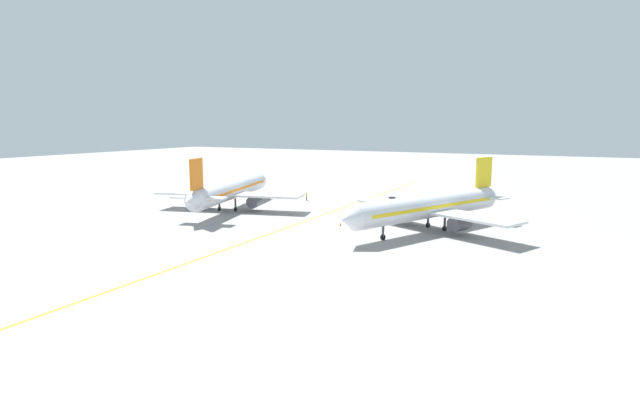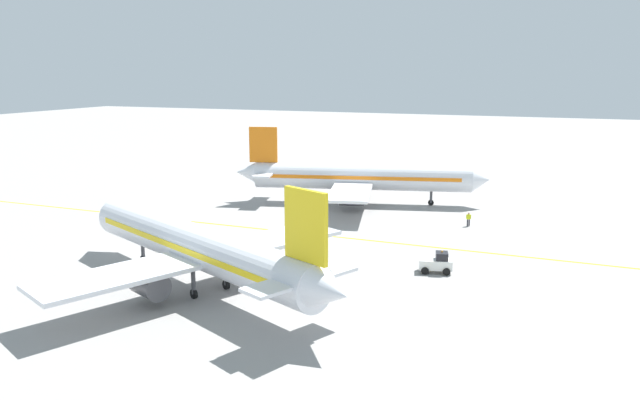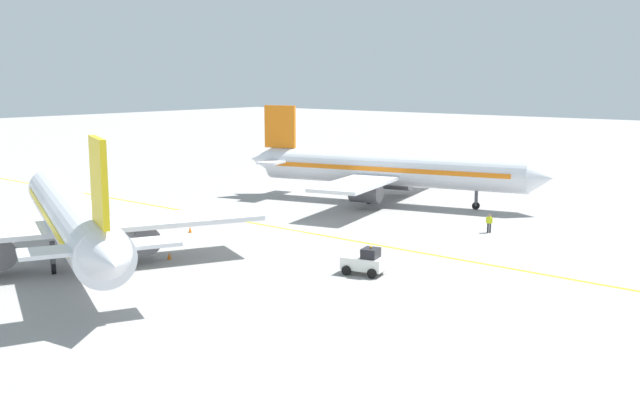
% 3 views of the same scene
% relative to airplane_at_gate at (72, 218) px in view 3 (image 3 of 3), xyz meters
% --- Properties ---
extents(ground_plane, '(400.00, 400.00, 0.00)m').
position_rel_airplane_at_gate_xyz_m(ground_plane, '(20.35, -3.58, -3.71)').
color(ground_plane, gray).
extents(apron_yellow_centreline, '(1.51, 120.00, 0.01)m').
position_rel_airplane_at_gate_xyz_m(apron_yellow_centreline, '(20.35, -3.58, -3.71)').
color(apron_yellow_centreline, yellow).
rests_on(apron_yellow_centreline, ground).
extents(airplane_at_gate, '(27.58, 33.46, 10.60)m').
position_rel_airplane_at_gate_xyz_m(airplane_at_gate, '(0.00, 0.00, 0.00)').
color(airplane_at_gate, silver).
rests_on(airplane_at_gate, ground).
extents(airplane_adjacent_stand, '(28.43, 35.13, 10.60)m').
position_rel_airplane_at_gate_xyz_m(airplane_adjacent_stand, '(38.40, -1.65, 0.00)').
color(airplane_adjacent_stand, silver).
rests_on(airplane_adjacent_stand, ground).
extents(baggage_tug_white, '(2.33, 3.27, 2.11)m').
position_rel_airplane_at_gate_xyz_m(baggage_tug_white, '(12.01, -17.92, -2.81)').
color(baggage_tug_white, white).
rests_on(baggage_tug_white, ground).
extents(ground_crew_worker, '(0.32, 0.55, 1.68)m').
position_rel_airplane_at_gate_xyz_m(ground_crew_worker, '(30.88, -18.00, -2.80)').
color(ground_crew_worker, '#23232D').
rests_on(ground_crew_worker, ground).
extents(traffic_cone_near_nose, '(0.32, 0.32, 0.55)m').
position_rel_airplane_at_gate_xyz_m(traffic_cone_near_nose, '(13.60, 2.82, -3.43)').
color(traffic_cone_near_nose, orange).
rests_on(traffic_cone_near_nose, ground).
extents(traffic_cone_mid_apron, '(0.32, 0.32, 0.55)m').
position_rel_airplane_at_gate_xyz_m(traffic_cone_mid_apron, '(5.99, -3.64, -3.43)').
color(traffic_cone_mid_apron, orange).
rests_on(traffic_cone_mid_apron, ground).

